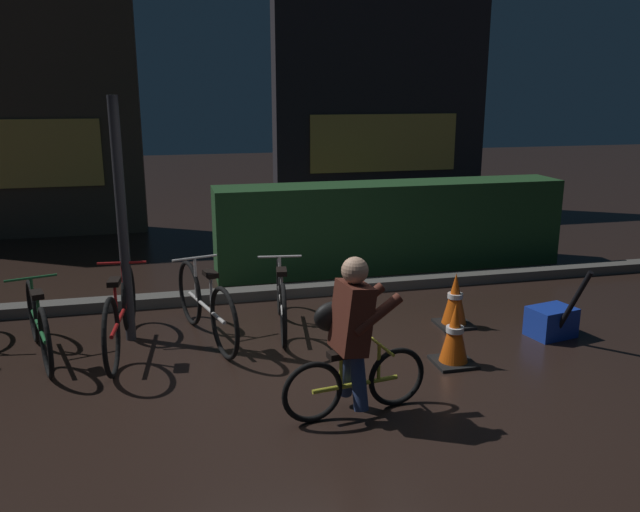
{
  "coord_description": "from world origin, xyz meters",
  "views": [
    {
      "loc": [
        -1.16,
        -5.08,
        2.42
      ],
      "look_at": [
        0.2,
        0.6,
        0.9
      ],
      "focal_mm": 36.13,
      "sensor_mm": 36.0,
      "label": 1
    }
  ],
  "objects_px": {
    "parked_bike_center_left": "(121,315)",
    "traffic_cone_far": "(455,301)",
    "blue_crate": "(551,322)",
    "street_post": "(122,223)",
    "closed_umbrella": "(571,306)",
    "parked_bike_center_right": "(206,306)",
    "cyclist": "(352,336)",
    "parked_bike_right_mid": "(281,299)",
    "traffic_cone_near": "(455,335)",
    "parked_bike_left_mid": "(39,324)"
  },
  "relations": [
    {
      "from": "cyclist",
      "to": "parked_bike_center_left",
      "type": "bearing_deg",
      "value": 128.79
    },
    {
      "from": "parked_bike_right_mid",
      "to": "cyclist",
      "type": "xyz_separation_m",
      "value": [
        0.2,
        -1.87,
        0.3
      ]
    },
    {
      "from": "closed_umbrella",
      "to": "traffic_cone_far",
      "type": "bearing_deg",
      "value": -147.82
    },
    {
      "from": "traffic_cone_far",
      "to": "closed_umbrella",
      "type": "bearing_deg",
      "value": -41.47
    },
    {
      "from": "parked_bike_center_left",
      "to": "parked_bike_right_mid",
      "type": "distance_m",
      "value": 1.58
    },
    {
      "from": "parked_bike_center_right",
      "to": "traffic_cone_far",
      "type": "height_order",
      "value": "parked_bike_center_right"
    },
    {
      "from": "parked_bike_left_mid",
      "to": "parked_bike_center_right",
      "type": "height_order",
      "value": "parked_bike_center_right"
    },
    {
      "from": "parked_bike_center_right",
      "to": "street_post",
      "type": "bearing_deg",
      "value": 60.03
    },
    {
      "from": "parked_bike_center_left",
      "to": "cyclist",
      "type": "bearing_deg",
      "value": -127.67
    },
    {
      "from": "traffic_cone_far",
      "to": "parked_bike_left_mid",
      "type": "bearing_deg",
      "value": 178.31
    },
    {
      "from": "traffic_cone_near",
      "to": "cyclist",
      "type": "bearing_deg",
      "value": -150.51
    },
    {
      "from": "street_post",
      "to": "blue_crate",
      "type": "relative_size",
      "value": 5.38
    },
    {
      "from": "traffic_cone_far",
      "to": "parked_bike_center_right",
      "type": "bearing_deg",
      "value": 175.43
    },
    {
      "from": "closed_umbrella",
      "to": "traffic_cone_near",
      "type": "bearing_deg",
      "value": -99.63
    },
    {
      "from": "parked_bike_left_mid",
      "to": "closed_umbrella",
      "type": "xyz_separation_m",
      "value": [
        4.93,
        -0.87,
        0.07
      ]
    },
    {
      "from": "street_post",
      "to": "parked_bike_center_left",
      "type": "bearing_deg",
      "value": -100.7
    },
    {
      "from": "traffic_cone_far",
      "to": "street_post",
      "type": "bearing_deg",
      "value": 173.09
    },
    {
      "from": "traffic_cone_far",
      "to": "cyclist",
      "type": "relative_size",
      "value": 0.46
    },
    {
      "from": "parked_bike_center_right",
      "to": "cyclist",
      "type": "relative_size",
      "value": 1.34
    },
    {
      "from": "parked_bike_center_right",
      "to": "traffic_cone_far",
      "type": "xyz_separation_m",
      "value": [
        2.56,
        -0.2,
        -0.08
      ]
    },
    {
      "from": "parked_bike_center_left",
      "to": "cyclist",
      "type": "relative_size",
      "value": 1.41
    },
    {
      "from": "street_post",
      "to": "parked_bike_center_left",
      "type": "height_order",
      "value": "street_post"
    },
    {
      "from": "traffic_cone_near",
      "to": "cyclist",
      "type": "distance_m",
      "value": 1.38
    },
    {
      "from": "parked_bike_left_mid",
      "to": "blue_crate",
      "type": "bearing_deg",
      "value": -113.4
    },
    {
      "from": "street_post",
      "to": "parked_bike_center_left",
      "type": "xyz_separation_m",
      "value": [
        -0.06,
        -0.31,
        -0.82
      ]
    },
    {
      "from": "blue_crate",
      "to": "closed_umbrella",
      "type": "bearing_deg",
      "value": -83.63
    },
    {
      "from": "cyclist",
      "to": "closed_umbrella",
      "type": "height_order",
      "value": "cyclist"
    },
    {
      "from": "traffic_cone_near",
      "to": "blue_crate",
      "type": "xyz_separation_m",
      "value": [
        1.25,
        0.4,
        -0.13
      ]
    },
    {
      "from": "parked_bike_center_left",
      "to": "traffic_cone_far",
      "type": "relative_size",
      "value": 3.06
    },
    {
      "from": "traffic_cone_far",
      "to": "closed_umbrella",
      "type": "distance_m",
      "value": 1.14
    },
    {
      "from": "street_post",
      "to": "blue_crate",
      "type": "distance_m",
      "value": 4.34
    },
    {
      "from": "parked_bike_center_right",
      "to": "blue_crate",
      "type": "relative_size",
      "value": 3.78
    },
    {
      "from": "parked_bike_right_mid",
      "to": "street_post",
      "type": "bearing_deg",
      "value": 94.43
    },
    {
      "from": "street_post",
      "to": "parked_bike_right_mid",
      "type": "bearing_deg",
      "value": -3.25
    },
    {
      "from": "parked_bike_center_left",
      "to": "parked_bike_center_right",
      "type": "height_order",
      "value": "parked_bike_center_left"
    },
    {
      "from": "street_post",
      "to": "traffic_cone_far",
      "type": "distance_m",
      "value": 3.44
    },
    {
      "from": "street_post",
      "to": "parked_bike_right_mid",
      "type": "distance_m",
      "value": 1.74
    },
    {
      "from": "parked_bike_left_mid",
      "to": "traffic_cone_far",
      "type": "height_order",
      "value": "parked_bike_left_mid"
    },
    {
      "from": "traffic_cone_near",
      "to": "cyclist",
      "type": "relative_size",
      "value": 0.46
    },
    {
      "from": "closed_umbrella",
      "to": "blue_crate",
      "type": "bearing_deg",
      "value": 170.02
    },
    {
      "from": "parked_bike_left_mid",
      "to": "traffic_cone_far",
      "type": "distance_m",
      "value": 4.08
    },
    {
      "from": "traffic_cone_far",
      "to": "closed_umbrella",
      "type": "xyz_separation_m",
      "value": [
        0.85,
        -0.75,
        0.12
      ]
    },
    {
      "from": "parked_bike_center_left",
      "to": "traffic_cone_near",
      "type": "xyz_separation_m",
      "value": [
        2.93,
        -0.99,
        -0.09
      ]
    },
    {
      "from": "traffic_cone_far",
      "to": "blue_crate",
      "type": "bearing_deg",
      "value": -31.36
    },
    {
      "from": "traffic_cone_near",
      "to": "street_post",
      "type": "bearing_deg",
      "value": 155.65
    },
    {
      "from": "street_post",
      "to": "closed_umbrella",
      "type": "relative_size",
      "value": 2.79
    },
    {
      "from": "parked_bike_center_left",
      "to": "blue_crate",
      "type": "xyz_separation_m",
      "value": [
        4.18,
        -0.59,
        -0.22
      ]
    },
    {
      "from": "traffic_cone_far",
      "to": "blue_crate",
      "type": "xyz_separation_m",
      "value": [
        0.82,
        -0.5,
        -0.13
      ]
    },
    {
      "from": "street_post",
      "to": "parked_bike_center_right",
      "type": "xyz_separation_m",
      "value": [
        0.74,
        -0.19,
        -0.83
      ]
    },
    {
      "from": "parked_bike_center_right",
      "to": "cyclist",
      "type": "height_order",
      "value": "cyclist"
    }
  ]
}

